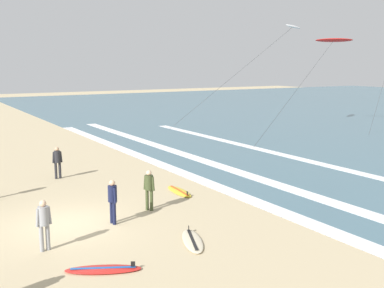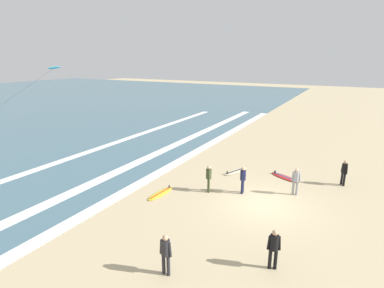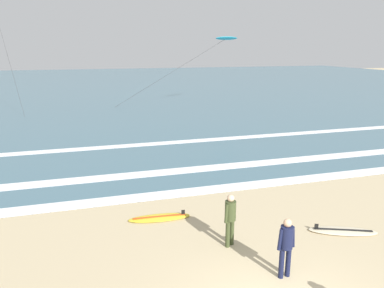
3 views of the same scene
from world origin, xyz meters
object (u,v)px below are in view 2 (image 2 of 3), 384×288
surfer_left_near (274,246)px  kite_cyan_high_right (54,68)px  surfer_right_near (344,171)px  surfboard_left_pile (161,193)px  surfer_left_far (166,251)px  surfer_mid_group (296,179)px  surfboard_near_water (285,177)px  surfer_background_far (209,176)px  surfer_foreground_main (243,178)px  surfboard_right_spare (236,171)px

surfer_left_near → kite_cyan_high_right: 33.75m
surfer_left_near → kite_cyan_high_right: (14.43, 30.01, 5.47)m
surfer_right_near → surfboard_left_pile: bearing=125.2°
surfer_right_near → surfer_left_far: 12.82m
surfer_right_near → surfer_left_far: size_ratio=1.00×
surfer_mid_group → surfboard_left_pile: size_ratio=0.75×
surfboard_left_pile → surfboard_near_water: 8.23m
surfer_background_far → surfer_left_far: bearing=-166.6°
surfer_left_near → surfboard_near_water: bearing=9.1°
surfer_foreground_main → surfer_background_far: size_ratio=1.00×
surfer_right_near → surfboard_right_spare: surfer_right_near is taller
surfer_left_far → surfer_mid_group: 9.40m
surfer_left_far → surfer_background_far: (6.97, 1.66, 0.00)m
surfer_right_near → kite_cyan_high_right: kite_cyan_high_right is taller
surfboard_right_spare → surfer_background_far: bearing=175.8°
surfer_mid_group → surfer_left_near: bearing=-176.3°
kite_cyan_high_right → surfer_right_near: bearing=-98.6°
surfer_right_near → surfer_background_far: size_ratio=1.00×
surfer_mid_group → surfer_right_near: bearing=-40.0°
surfer_right_near → surfer_background_far: same height
surfer_right_near → surfer_left_near: size_ratio=1.00×
kite_cyan_high_right → surfboard_left_pile: bearing=-116.2°
surfer_right_near → surfer_foreground_main: size_ratio=1.00×
surfer_left_near → surfboard_left_pile: bearing=66.0°
surfer_left_near → surfboard_left_pile: 7.92m
surfer_foreground_main → kite_cyan_high_right: kite_cyan_high_right is taller
surfer_left_near → kite_cyan_high_right: bearing=64.3°
surfer_mid_group → kite_cyan_high_right: 31.02m
surfer_left_far → surfer_background_far: bearing=13.4°
surfboard_left_pile → surfer_left_far: bearing=-143.7°
surfer_foreground_main → surfer_left_near: bearing=-150.8°
surfboard_near_water → kite_cyan_high_right: size_ratio=0.17×
surfer_background_far → surfboard_left_pile: bearing=125.9°
surfer_left_near → surfboard_near_water: (9.10, 1.45, -0.91)m
surfer_background_far → surfboard_left_pile: (-1.64, 2.26, -0.91)m
surfer_right_near → surfboard_near_water: (-0.50, 3.34, -0.91)m
surfer_left_far → surfboard_right_spare: surfer_left_far is taller
surfer_background_far → surfboard_near_water: size_ratio=0.74×
surfer_foreground_main → surfer_mid_group: (1.23, -2.69, 0.00)m
surfer_background_far → surfboard_right_spare: surfer_background_far is taller
surfer_background_far → surfer_left_near: (-4.84, -4.93, 0.00)m
surfer_left_far → surfboard_near_water: surfer_left_far is taller
surfboard_left_pile → surfboard_right_spare: bearing=-25.4°
surfer_background_far → kite_cyan_high_right: bearing=69.1°
surfer_right_near → kite_cyan_high_right: size_ratio=0.13×
surfer_left_far → surfboard_near_water: size_ratio=0.74×
surfboard_right_spare → surfboard_near_water: bearing=-80.3°
surfer_background_far → surfer_left_near: same height
surfer_foreground_main → surfer_background_far: (-0.76, 1.80, 0.00)m
surfer_mid_group → surfer_left_near: same height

